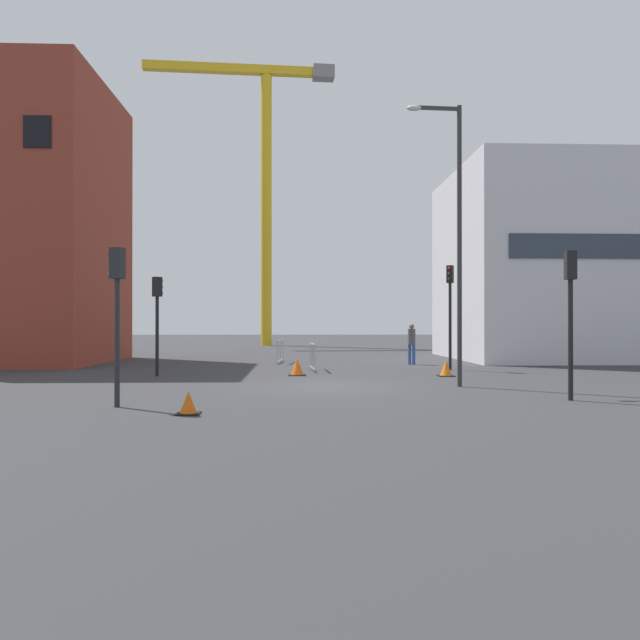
{
  "coord_description": "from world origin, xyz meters",
  "views": [
    {
      "loc": [
        -0.92,
        -18.28,
        1.9
      ],
      "look_at": [
        0.0,
        5.38,
        2.01
      ],
      "focal_mm": 34.37,
      "sensor_mm": 36.0,
      "label": 1
    }
  ],
  "objects_px": {
    "construction_crane": "(263,162)",
    "traffic_light_crosswalk": "(117,299)",
    "traffic_light_median": "(157,309)",
    "pedestrian_walking": "(412,340)",
    "streetlamp_tall": "(454,224)",
    "traffic_cone_striped": "(297,367)",
    "traffic_light_island": "(450,300)",
    "traffic_cone_on_verge": "(188,404)",
    "traffic_cone_orange": "(446,369)",
    "traffic_light_far": "(570,299)"
  },
  "relations": [
    {
      "from": "traffic_light_crosswalk",
      "to": "pedestrian_walking",
      "type": "relative_size",
      "value": 1.92
    },
    {
      "from": "traffic_cone_striped",
      "to": "traffic_light_island",
      "type": "bearing_deg",
      "value": 20.18
    },
    {
      "from": "construction_crane",
      "to": "traffic_light_crosswalk",
      "type": "relative_size",
      "value": 6.58
    },
    {
      "from": "traffic_light_island",
      "to": "traffic_light_far",
      "type": "bearing_deg",
      "value": -86.88
    },
    {
      "from": "streetlamp_tall",
      "to": "traffic_light_crosswalk",
      "type": "bearing_deg",
      "value": -155.04
    },
    {
      "from": "pedestrian_walking",
      "to": "traffic_cone_orange",
      "type": "bearing_deg",
      "value": -89.35
    },
    {
      "from": "pedestrian_walking",
      "to": "traffic_light_island",
      "type": "bearing_deg",
      "value": -74.28
    },
    {
      "from": "construction_crane",
      "to": "traffic_cone_orange",
      "type": "distance_m",
      "value": 34.4
    },
    {
      "from": "construction_crane",
      "to": "traffic_light_far",
      "type": "distance_m",
      "value": 40.01
    },
    {
      "from": "traffic_cone_striped",
      "to": "traffic_cone_on_verge",
      "type": "bearing_deg",
      "value": -103.7
    },
    {
      "from": "construction_crane",
      "to": "traffic_light_far",
      "type": "bearing_deg",
      "value": -75.46
    },
    {
      "from": "traffic_light_island",
      "to": "traffic_cone_on_verge",
      "type": "height_order",
      "value": "traffic_light_island"
    },
    {
      "from": "construction_crane",
      "to": "traffic_cone_orange",
      "type": "bearing_deg",
      "value": -74.76
    },
    {
      "from": "traffic_light_crosswalk",
      "to": "traffic_light_island",
      "type": "bearing_deg",
      "value": 45.55
    },
    {
      "from": "traffic_cone_striped",
      "to": "traffic_cone_on_verge",
      "type": "distance_m",
      "value": 9.59
    },
    {
      "from": "pedestrian_walking",
      "to": "traffic_cone_on_verge",
      "type": "distance_m",
      "value": 16.68
    },
    {
      "from": "traffic_light_far",
      "to": "traffic_light_island",
      "type": "distance_m",
      "value": 9.67
    },
    {
      "from": "traffic_light_far",
      "to": "traffic_light_island",
      "type": "height_order",
      "value": "traffic_light_island"
    },
    {
      "from": "traffic_light_island",
      "to": "traffic_cone_striped",
      "type": "distance_m",
      "value": 7.02
    },
    {
      "from": "streetlamp_tall",
      "to": "traffic_light_far",
      "type": "distance_m",
      "value": 4.52
    },
    {
      "from": "construction_crane",
      "to": "streetlamp_tall",
      "type": "bearing_deg",
      "value": -77.36
    },
    {
      "from": "traffic_light_crosswalk",
      "to": "traffic_light_island",
      "type": "xyz_separation_m",
      "value": [
        10.23,
        10.43,
        0.38
      ]
    },
    {
      "from": "traffic_light_median",
      "to": "pedestrian_walking",
      "type": "bearing_deg",
      "value": 29.1
    },
    {
      "from": "construction_crane",
      "to": "traffic_light_island",
      "type": "height_order",
      "value": "construction_crane"
    },
    {
      "from": "traffic_light_island",
      "to": "pedestrian_walking",
      "type": "bearing_deg",
      "value": 105.72
    },
    {
      "from": "traffic_light_island",
      "to": "traffic_cone_on_verge",
      "type": "xyz_separation_m",
      "value": [
        -8.42,
        -11.58,
        -2.59
      ]
    },
    {
      "from": "traffic_light_island",
      "to": "traffic_cone_striped",
      "type": "xyz_separation_m",
      "value": [
        -6.15,
        -2.26,
        -2.52
      ]
    },
    {
      "from": "traffic_light_median",
      "to": "traffic_cone_on_verge",
      "type": "xyz_separation_m",
      "value": [
        2.71,
        -9.2,
        -2.18
      ]
    },
    {
      "from": "pedestrian_walking",
      "to": "traffic_light_far",
      "type": "bearing_deg",
      "value": -83.59
    },
    {
      "from": "traffic_light_median",
      "to": "traffic_cone_orange",
      "type": "bearing_deg",
      "value": -2.39
    },
    {
      "from": "traffic_light_far",
      "to": "traffic_light_crosswalk",
      "type": "distance_m",
      "value": 10.78
    },
    {
      "from": "streetlamp_tall",
      "to": "traffic_cone_on_verge",
      "type": "distance_m",
      "value": 9.82
    },
    {
      "from": "streetlamp_tall",
      "to": "traffic_cone_striped",
      "type": "distance_m",
      "value": 7.69
    },
    {
      "from": "traffic_cone_on_verge",
      "to": "traffic_light_median",
      "type": "bearing_deg",
      "value": 106.42
    },
    {
      "from": "pedestrian_walking",
      "to": "construction_crane",
      "type": "bearing_deg",
      "value": 108.76
    },
    {
      "from": "streetlamp_tall",
      "to": "traffic_cone_striped",
      "type": "height_order",
      "value": "streetlamp_tall"
    },
    {
      "from": "traffic_light_median",
      "to": "traffic_cone_orange",
      "type": "xyz_separation_m",
      "value": [
        10.27,
        -0.43,
        -2.13
      ]
    },
    {
      "from": "traffic_light_far",
      "to": "traffic_light_island",
      "type": "bearing_deg",
      "value": 93.12
    },
    {
      "from": "traffic_cone_striped",
      "to": "pedestrian_walking",
      "type": "bearing_deg",
      "value": 46.82
    },
    {
      "from": "pedestrian_walking",
      "to": "traffic_cone_striped",
      "type": "height_order",
      "value": "pedestrian_walking"
    },
    {
      "from": "pedestrian_walking",
      "to": "traffic_cone_on_verge",
      "type": "xyz_separation_m",
      "value": [
        -7.49,
        -14.88,
        -0.87
      ]
    },
    {
      "from": "traffic_light_island",
      "to": "traffic_cone_striped",
      "type": "height_order",
      "value": "traffic_light_island"
    },
    {
      "from": "traffic_light_median",
      "to": "traffic_cone_orange",
      "type": "height_order",
      "value": "traffic_light_median"
    },
    {
      "from": "traffic_light_median",
      "to": "traffic_cone_striped",
      "type": "relative_size",
      "value": 5.6
    },
    {
      "from": "traffic_cone_striped",
      "to": "traffic_cone_orange",
      "type": "xyz_separation_m",
      "value": [
        5.29,
        -0.54,
        -0.03
      ]
    },
    {
      "from": "traffic_light_crosswalk",
      "to": "streetlamp_tall",
      "type": "bearing_deg",
      "value": 24.96
    },
    {
      "from": "traffic_light_far",
      "to": "traffic_light_median",
      "type": "height_order",
      "value": "traffic_light_far"
    },
    {
      "from": "traffic_cone_orange",
      "to": "traffic_light_island",
      "type": "bearing_deg",
      "value": 72.94
    },
    {
      "from": "construction_crane",
      "to": "pedestrian_walking",
      "type": "relative_size",
      "value": 12.67
    },
    {
      "from": "pedestrian_walking",
      "to": "traffic_cone_orange",
      "type": "distance_m",
      "value": 6.16
    }
  ]
}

